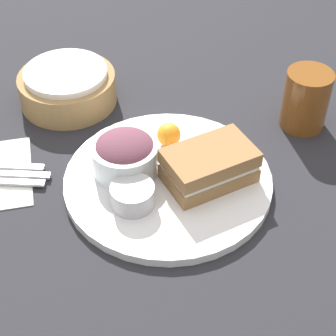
% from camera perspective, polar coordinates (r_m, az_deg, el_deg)
% --- Properties ---
extents(ground_plane, '(4.00, 4.00, 0.00)m').
position_cam_1_polar(ground_plane, '(0.90, 0.00, -1.64)').
color(ground_plane, '#232328').
extents(plate, '(0.33, 0.33, 0.02)m').
position_cam_1_polar(plate, '(0.89, 0.00, -1.29)').
color(plate, silver).
rests_on(plate, ground_plane).
extents(sandwich, '(0.15, 0.12, 0.06)m').
position_cam_1_polar(sandwich, '(0.87, 4.22, 0.24)').
color(sandwich, olive).
rests_on(sandwich, plate).
extents(salad_bowl, '(0.11, 0.11, 0.07)m').
position_cam_1_polar(salad_bowl, '(0.88, -4.39, 1.45)').
color(salad_bowl, white).
rests_on(salad_bowl, plate).
extents(dressing_cup, '(0.07, 0.07, 0.03)m').
position_cam_1_polar(dressing_cup, '(0.84, -3.61, -2.80)').
color(dressing_cup, '#B7B7BC').
rests_on(dressing_cup, plate).
extents(orange_wedge, '(0.04, 0.04, 0.04)m').
position_cam_1_polar(orange_wedge, '(0.94, 0.08, 3.40)').
color(orange_wedge, orange).
rests_on(orange_wedge, plate).
extents(drink_glass, '(0.08, 0.08, 0.11)m').
position_cam_1_polar(drink_glass, '(1.01, 13.83, 6.76)').
color(drink_glass, brown).
rests_on(drink_glass, ground_plane).
extents(bread_basket, '(0.18, 0.18, 0.07)m').
position_cam_1_polar(bread_basket, '(1.07, -10.18, 8.13)').
color(bread_basket, '#997547').
rests_on(bread_basket, ground_plane).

